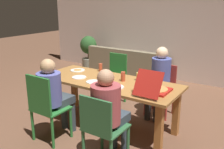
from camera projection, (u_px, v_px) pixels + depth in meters
ground_plane at (109, 125)px, 4.02m from camera, size 20.00×20.00×0.00m
back_wall at (178, 26)px, 6.00m from camera, size 7.76×0.12×2.64m
dining_table at (108, 87)px, 3.84m from camera, size 2.17×0.84×0.74m
chair_0 at (102, 127)px, 2.91m from camera, size 0.45×0.43×0.89m
person_0 at (109, 108)px, 2.97m from camera, size 0.35×0.53×1.17m
chair_1 at (45, 105)px, 3.41m from camera, size 0.45×0.41×0.97m
person_1 at (53, 92)px, 3.50m from camera, size 0.33×0.55×1.17m
chair_2 at (162, 86)px, 4.33m from camera, size 0.43×0.38×0.86m
person_2 at (159, 77)px, 4.16m from camera, size 0.31×0.49×1.18m
chair_3 at (115, 77)px, 4.82m from camera, size 0.39×0.38×0.94m
pizza_box_0 at (155, 89)px, 3.31m from camera, size 0.35×0.52×0.33m
plate_0 at (79, 77)px, 3.95m from camera, size 0.22×0.22×0.01m
plate_1 at (78, 70)px, 4.34m from camera, size 0.24×0.24×0.03m
plate_2 at (115, 87)px, 3.51m from camera, size 0.25×0.25×0.01m
plate_3 at (93, 82)px, 3.73m from camera, size 0.21×0.21×0.01m
drinking_glass_0 at (123, 76)px, 3.77m from camera, size 0.07×0.07×0.14m
drinking_glass_1 at (139, 77)px, 3.79m from camera, size 0.08×0.08×0.12m
drinking_glass_2 at (101, 67)px, 4.28m from camera, size 0.06×0.06×0.14m
couch at (128, 68)px, 6.31m from camera, size 1.87×0.85×0.80m
potted_plant at (89, 51)px, 6.96m from camera, size 0.45×0.45×0.97m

